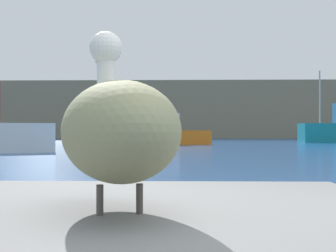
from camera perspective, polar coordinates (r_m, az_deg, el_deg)
The scene contains 3 objects.
hillside_backdrop at distance 66.00m, azimuth 2.40°, elevation 1.63°, with size 140.00×13.70×6.77m, color #7F755B.
pelican at distance 2.23m, azimuth -5.65°, elevation -0.33°, with size 0.77×1.39×0.85m.
fishing_boat_orange at distance 33.42m, azimuth -1.26°, elevation -0.85°, with size 7.17×3.81×3.49m.
Camera 1 is at (-0.76, -2.02, 0.91)m, focal length 54.84 mm.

